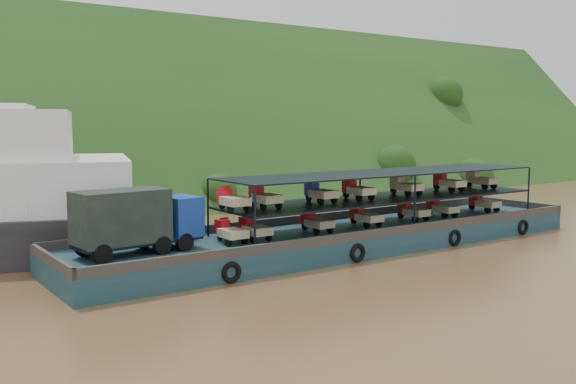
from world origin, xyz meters
TOP-DOWN VIEW (x-y plane):
  - ground at (0.00, 0.00)m, footprint 160.00×160.00m
  - hillside at (0.00, 36.00)m, footprint 140.00×39.60m
  - cargo_barge at (-1.60, -0.99)m, footprint 35.00×7.18m

SIDE VIEW (x-z plane):
  - ground at x=0.00m, z-range 0.00..0.00m
  - hillside at x=0.00m, z-range -19.80..19.80m
  - cargo_barge at x=-1.60m, z-range -1.16..3.38m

